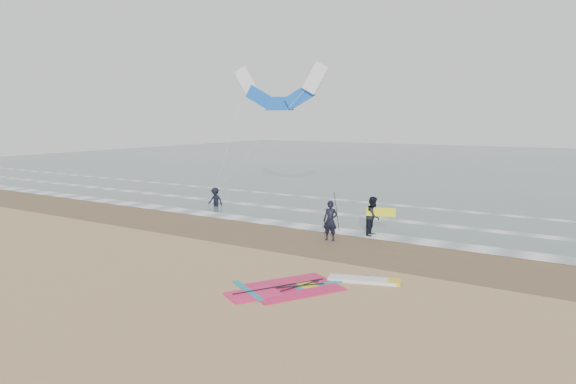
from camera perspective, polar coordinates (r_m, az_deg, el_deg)
The scene contains 11 objects.
ground at distance 17.39m, azimuth -6.32°, elevation -9.45°, with size 120.00×120.00×0.00m, color tan.
sea_water at distance 62.05m, azimuth 22.38°, elevation 2.77°, with size 120.00×80.00×0.02m, color #47605E.
wet_sand_band at distance 22.22m, azimuth 3.36°, elevation -5.47°, with size 120.00×5.00×0.01m, color brown.
foam_waterline at distance 26.11m, azimuth 8.06°, elevation -3.41°, with size 120.00×9.15×0.02m.
windsurf_rig at distance 16.43m, azimuth 2.71°, elevation -10.37°, with size 4.77×4.52×0.11m.
person_standing at distance 22.21m, azimuth 4.72°, elevation -3.20°, with size 0.64×0.42×1.75m, color black.
person_walking at distance 23.41m, azimuth 9.45°, elevation -2.66°, with size 0.86×0.67×1.77m, color black.
person_wading at distance 30.67m, azimuth -8.09°, elevation -0.28°, with size 0.99×0.57×1.53m, color black.
held_pole at distance 22.00m, azimuth 5.43°, elevation -2.24°, with size 0.17×0.86×1.82m.
carried_kiteboard at distance 23.13m, azimuth 10.29°, elevation -2.22°, with size 1.30×0.51×0.39m.
surf_kite at distance 31.61m, azimuth -0.98°, elevation 11.08°, with size 6.49×3.66×7.54m.
Camera 1 is at (10.34, -12.95, 5.27)m, focal length 32.00 mm.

